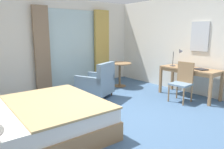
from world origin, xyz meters
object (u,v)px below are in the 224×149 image
(bed, at_px, (32,122))
(closed_book, at_px, (201,69))
(armchair_by_window, at_px, (97,84))
(desk_chair, at_px, (183,80))
(desk_lamp, at_px, (178,54))
(round_cafe_table, at_px, (120,69))
(writing_desk, at_px, (190,72))

(bed, distance_m, closed_book, 3.96)
(armchair_by_window, bearing_deg, closed_book, -42.97)
(desk_chair, relative_size, desk_lamp, 1.88)
(closed_book, bearing_deg, armchair_by_window, 153.44)
(round_cafe_table, bearing_deg, desk_lamp, -64.82)
(desk_chair, xyz_separation_m, round_cafe_table, (-0.26, 2.03, 0.02))
(writing_desk, xyz_separation_m, closed_book, (-0.02, -0.31, 0.10))
(closed_book, relative_size, round_cafe_table, 0.37)
(bed, distance_m, desk_lamp, 4.01)
(writing_desk, height_order, closed_book, closed_book)
(desk_chair, distance_m, desk_lamp, 0.88)
(desk_chair, height_order, closed_book, desk_chair)
(desk_lamp, xyz_separation_m, armchair_by_window, (-1.90, 1.05, -0.73))
(bed, xyz_separation_m, desk_lamp, (3.93, 0.18, 0.79))
(bed, bearing_deg, desk_chair, -5.11)
(desk_lamp, distance_m, armchair_by_window, 2.29)
(writing_desk, relative_size, desk_lamp, 2.91)
(bed, xyz_separation_m, desk_chair, (3.47, -0.31, 0.23))
(desk_lamp, bearing_deg, desk_chair, -133.27)
(closed_book, xyz_separation_m, round_cafe_table, (-0.69, 2.23, -0.22))
(writing_desk, relative_size, closed_book, 5.39)
(desk_lamp, bearing_deg, bed, -177.38)
(bed, relative_size, round_cafe_table, 2.86)
(desk_chair, bearing_deg, desk_lamp, 46.73)
(bed, xyz_separation_m, armchair_by_window, (2.03, 1.23, 0.06))
(bed, relative_size, armchair_by_window, 2.10)
(closed_book, relative_size, armchair_by_window, 0.27)
(desk_chair, bearing_deg, armchair_by_window, 133.09)
(bed, distance_m, armchair_by_window, 2.37)
(bed, relative_size, desk_lamp, 4.16)
(bed, height_order, desk_chair, bed)
(desk_chair, height_order, round_cafe_table, desk_chair)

